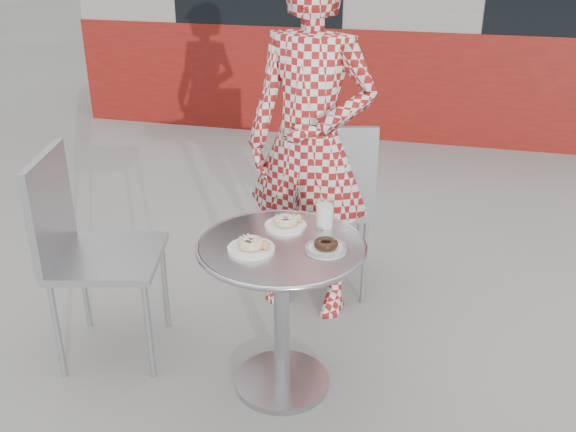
% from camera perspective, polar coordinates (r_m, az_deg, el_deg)
% --- Properties ---
extents(ground, '(60.00, 60.00, 0.00)m').
position_cam_1_polar(ground, '(2.97, -0.44, -14.10)').
color(ground, '#A3A09B').
rests_on(ground, ground).
extents(bistro_table, '(0.69, 0.69, 0.70)m').
position_cam_1_polar(bistro_table, '(2.63, -0.58, -5.79)').
color(bistro_table, silver).
rests_on(bistro_table, ground).
extents(chair_far, '(0.56, 0.56, 0.98)m').
position_cam_1_polar(chair_far, '(3.51, 3.35, -1.79)').
color(chair_far, '#A5A8AD').
rests_on(chair_far, ground).
extents(chair_left, '(0.57, 0.57, 0.98)m').
position_cam_1_polar(chair_left, '(3.08, -15.58, -6.80)').
color(chair_left, '#A5A8AD').
rests_on(chair_left, ground).
extents(seated_person, '(0.70, 0.52, 1.77)m').
position_cam_1_polar(seated_person, '(3.11, 1.97, 6.34)').
color(seated_person, maroon).
rests_on(seated_person, ground).
extents(plate_far, '(0.18, 0.18, 0.05)m').
position_cam_1_polar(plate_far, '(2.69, -0.15, -0.60)').
color(plate_far, white).
rests_on(plate_far, bistro_table).
extents(plate_near, '(0.18, 0.18, 0.05)m').
position_cam_1_polar(plate_near, '(2.50, -3.24, -2.64)').
color(plate_near, white).
rests_on(plate_near, bistro_table).
extents(plate_checker, '(0.17, 0.17, 0.04)m').
position_cam_1_polar(plate_checker, '(2.51, 3.39, -2.75)').
color(plate_checker, white).
rests_on(plate_checker, bistro_table).
extents(milk_cup, '(0.08, 0.08, 0.12)m').
position_cam_1_polar(milk_cup, '(2.68, 3.27, 0.12)').
color(milk_cup, white).
rests_on(milk_cup, bistro_table).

